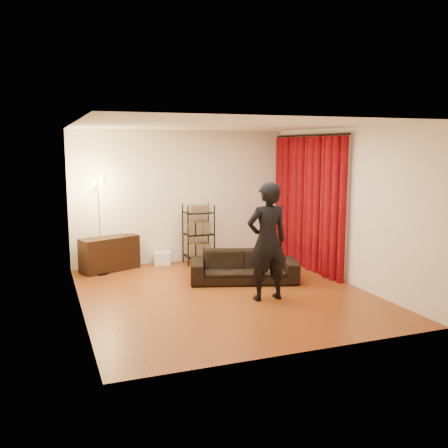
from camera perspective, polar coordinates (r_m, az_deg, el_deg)
name	(u,v)px	position (r m, az deg, el deg)	size (l,w,h in m)	color
floor	(225,294)	(8.20, 0.08, -7.96)	(5.00, 5.00, 0.00)	brown
ceiling	(225,125)	(7.85, 0.08, 11.25)	(5.00, 5.00, 0.00)	white
wall_back	(182,197)	(10.28, -4.83, 3.13)	(5.00, 5.00, 0.00)	#F6E8CE
wall_front	(303,239)	(5.67, 8.99, -1.67)	(5.00, 5.00, 0.00)	#F6E8CE
wall_left	(78,219)	(7.44, -16.38, 0.59)	(5.00, 5.00, 0.00)	#F6E8CE
wall_right	(345,206)	(8.95, 13.71, 2.05)	(5.00, 5.00, 0.00)	#F6E8CE
curtain_rod	(309,135)	(9.79, 9.74, 9.96)	(0.04, 0.04, 2.65)	black
curtain	(307,203)	(9.84, 9.44, 2.35)	(0.22, 2.65, 2.55)	maroon
sofa	(244,267)	(8.84, 2.30, -4.89)	(1.87, 0.73, 0.55)	black
person	(267,241)	(7.72, 4.96, -2.00)	(0.67, 0.44, 1.85)	black
media_cabinet	(110,254)	(9.87, -12.94, -3.33)	(1.12, 0.42, 0.65)	black
storage_boxes	(163,258)	(10.17, -7.01, -3.91)	(0.32, 0.26, 0.27)	silver
wire_shelf	(198,234)	(10.14, -2.94, -1.17)	(0.55, 0.39, 1.22)	black
floor_lamp	(99,226)	(9.51, -14.04, -0.25)	(0.33, 0.33, 1.82)	silver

